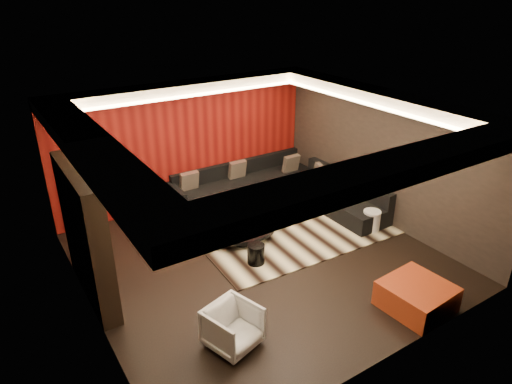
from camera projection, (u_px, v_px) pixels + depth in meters
floor at (260, 259)px, 8.48m from camera, size 6.00×6.00×0.02m
ceiling at (261, 110)px, 7.29m from camera, size 6.00×6.00×0.02m
wall_back at (186, 143)px, 10.18m from camera, size 6.00×0.02×2.80m
wall_left at (82, 238)px, 6.40m from camera, size 0.02×6.00×2.80m
wall_right at (382, 157)px, 9.37m from camera, size 0.02×6.00×2.80m
red_feature_wall at (187, 143)px, 10.15m from camera, size 5.98×0.05×2.78m
soffit_back at (189, 87)px, 9.40m from camera, size 6.00×0.60×0.22m
soffit_front at (388, 170)px, 5.28m from camera, size 6.00×0.60×0.22m
soffit_left at (90, 147)px, 6.01m from camera, size 0.60×4.80×0.22m
soffit_right at (379, 96)px, 8.67m from camera, size 0.60×4.80×0.22m
cove_back at (196, 95)px, 9.18m from camera, size 4.80×0.08×0.04m
cove_front at (366, 168)px, 5.58m from camera, size 4.80×0.08×0.04m
cove_left at (116, 149)px, 6.22m from camera, size 0.08×4.80×0.04m
cove_right at (366, 103)px, 8.54m from camera, size 0.08×4.80×0.04m
tv_surround at (86, 235)px, 7.06m from camera, size 0.30×2.00×2.20m
tv_screen at (93, 213)px, 7.00m from camera, size 0.04×1.30×0.80m
tv_shelf at (100, 254)px, 7.31m from camera, size 0.04×1.60×0.04m
rug at (288, 224)px, 9.64m from camera, size 4.13×3.18×0.02m
coffee_table at (243, 237)px, 8.93m from camera, size 1.48×1.48×0.22m
drum_stool at (256, 254)px, 8.23m from camera, size 0.35×0.35×0.37m
striped_pouf at (197, 225)px, 9.26m from camera, size 0.63×0.63×0.33m
white_side_table at (371, 221)px, 9.34m from camera, size 0.43×0.43×0.44m
orange_ottoman at (416, 296)px, 7.11m from camera, size 1.01×1.01×0.42m
armchair at (233, 327)px, 6.33m from camera, size 0.84×0.85×0.63m
sectional_sofa at (278, 190)px, 10.64m from camera, size 3.65×3.50×0.75m
throw_pillows at (261, 172)px, 10.69m from camera, size 3.01×1.65×0.50m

